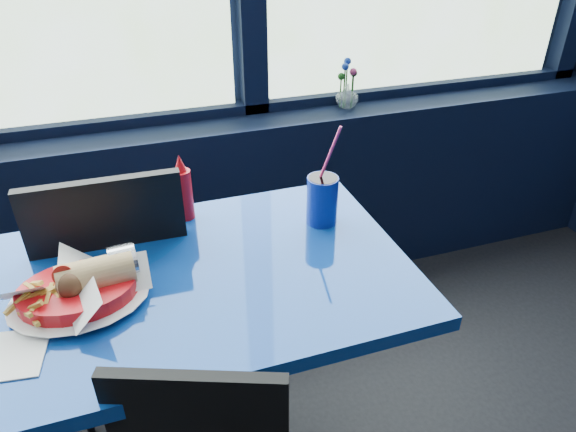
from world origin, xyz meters
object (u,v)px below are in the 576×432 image
object	(u,v)px
food_basket	(81,289)
soda_cup	(322,199)
chair_near_back	(121,279)
ketchup_bottle	(183,191)
flower_vase	(347,93)
near_table	(179,332)

from	to	relation	value
food_basket	soda_cup	world-z (taller)	soda_cup
chair_near_back	ketchup_bottle	world-z (taller)	ketchup_bottle
food_basket	flower_vase	bearing A→B (deg)	59.86
near_table	food_basket	size ratio (longest dim) A/B	3.53
flower_vase	soda_cup	bearing A→B (deg)	-118.92
near_table	food_basket	distance (m)	0.30
flower_vase	food_basket	world-z (taller)	flower_vase
near_table	chair_near_back	distance (m)	0.35
food_basket	ketchup_bottle	world-z (taller)	ketchup_bottle
flower_vase	soda_cup	xyz separation A→B (m)	(-0.41, -0.74, -0.04)
food_basket	ketchup_bottle	bearing A→B (deg)	66.28
chair_near_back	food_basket	size ratio (longest dim) A/B	2.79
chair_near_back	soda_cup	bearing A→B (deg)	163.46
food_basket	soda_cup	distance (m)	0.67
ketchup_bottle	food_basket	bearing A→B (deg)	-133.68
flower_vase	ketchup_bottle	size ratio (longest dim) A/B	1.02
chair_near_back	food_basket	xyz separation A→B (m)	(-0.07, -0.34, 0.24)
chair_near_back	food_basket	distance (m)	0.42
flower_vase	near_table	bearing A→B (deg)	-134.74
ketchup_bottle	flower_vase	bearing A→B (deg)	37.19
chair_near_back	ketchup_bottle	distance (m)	0.37
near_table	food_basket	xyz separation A→B (m)	(-0.20, -0.02, 0.22)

